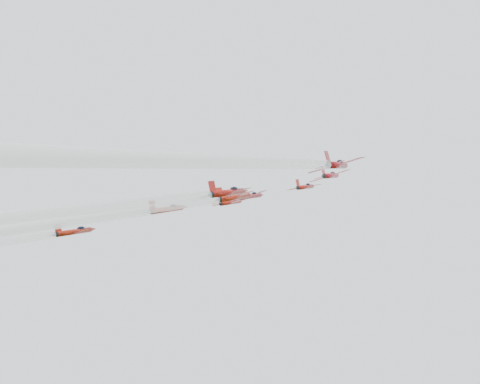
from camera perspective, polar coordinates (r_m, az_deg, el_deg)
The scene contains 7 objects.
jet_lead at distance 153.72m, azimuth 6.23°, elevation 0.51°, with size 9.22×12.17×6.51m.
jet_row2_left at distance 145.52m, azimuth -0.87°, elevation -0.96°, with size 9.00×11.88×6.35m.
jet_row2_center at distance 137.90m, azimuth 1.05°, elevation -0.37°, with size 9.35×12.34×6.60m.
jet_row2_right at distance 129.32m, azimuth 8.62°, elevation 1.57°, with size 9.19×12.14×6.49m.
jet_center at distance 85.41m, azimuth -16.94°, elevation -2.43°, with size 10.65×104.78×50.61m.
jet_rear_right at distance 68.88m, azimuth -21.26°, elevation -2.12°, with size 10.21×100.46×48.52m.
jet_rear_farright at distance 58.15m, azimuth -5.95°, elevation 2.09°, with size 9.96×97.99×47.33m.
Camera 1 is at (59.66, -97.60, 82.40)m, focal length 45.00 mm.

